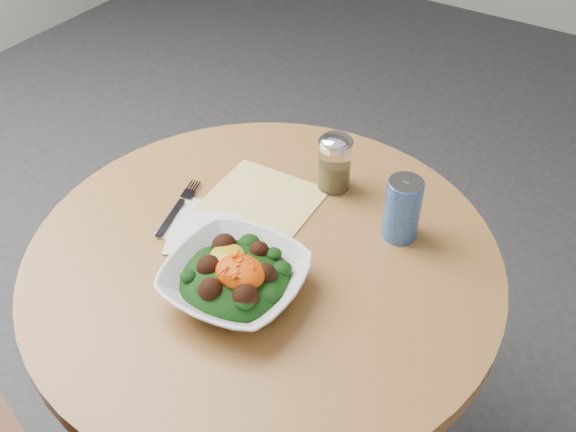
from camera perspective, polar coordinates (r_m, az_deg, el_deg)
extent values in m
cylinder|color=black|center=(1.52, -1.86, -14.03)|extent=(0.10, 0.10, 0.71)
cylinder|color=#BB8343|center=(1.23, -2.24, -3.99)|extent=(0.90, 0.90, 0.04)
cube|color=#E8AD0C|center=(1.33, -2.30, 1.42)|extent=(0.23, 0.21, 0.00)
cube|color=white|center=(1.28, -7.86, -0.66)|extent=(0.16, 0.16, 0.00)
cube|color=white|center=(1.26, -7.52, -1.50)|extent=(0.18, 0.18, 0.00)
imported|color=white|center=(1.13, -4.69, -5.66)|extent=(0.26, 0.26, 0.06)
ellipsoid|color=black|center=(1.13, -4.69, -5.72)|extent=(0.20, 0.20, 0.07)
ellipsoid|color=#BD9A12|center=(1.13, -5.41, -3.55)|extent=(0.06, 0.06, 0.02)
ellipsoid|color=#E34F05|center=(1.09, -4.25, -4.98)|extent=(0.09, 0.08, 0.04)
cube|color=black|center=(1.30, -10.40, -0.16)|extent=(0.04, 0.11, 0.00)
cube|color=black|center=(1.36, -8.65, 2.29)|extent=(0.04, 0.07, 0.00)
cylinder|color=silver|center=(1.33, 4.15, 4.43)|extent=(0.07, 0.07, 0.10)
cylinder|color=#9B8948|center=(1.35, 4.11, 3.67)|extent=(0.06, 0.06, 0.06)
cylinder|color=silver|center=(1.30, 4.27, 6.40)|extent=(0.07, 0.07, 0.01)
ellipsoid|color=silver|center=(1.30, 4.29, 6.62)|extent=(0.07, 0.07, 0.03)
cylinder|color=#0D2797|center=(1.23, 10.13, 0.59)|extent=(0.07, 0.07, 0.13)
cylinder|color=silver|center=(1.19, 10.49, 2.99)|extent=(0.06, 0.06, 0.00)
cube|color=silver|center=(1.19, 10.63, 3.32)|extent=(0.02, 0.02, 0.00)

